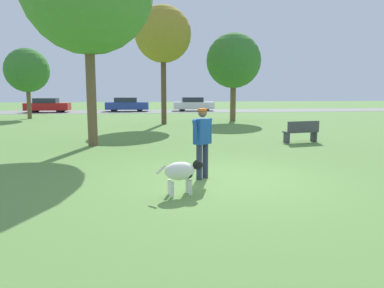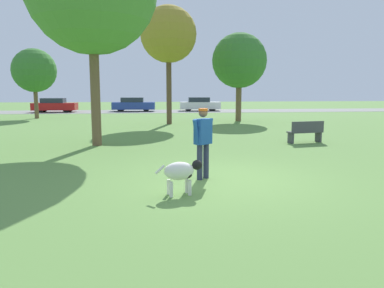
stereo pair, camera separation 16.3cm
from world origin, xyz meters
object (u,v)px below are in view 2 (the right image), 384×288
object	(u,v)px
tree_far_right	(239,61)
tree_mid_center	(169,35)
dog	(181,172)
frisbee	(182,174)
parked_car_blue	(134,105)
parked_car_white	(200,104)
park_bench	(306,131)
parked_car_red	(55,105)
person	(203,138)
tree_far_left	(34,71)

from	to	relation	value
tree_far_right	tree_mid_center	distance (m)	5.16
dog	frisbee	size ratio (longest dim) A/B	4.00
parked_car_blue	parked_car_white	size ratio (longest dim) A/B	1.03
frisbee	parked_car_blue	xyz separation A→B (m)	(-2.05, 28.18, 0.65)
dog	tree_far_right	distance (m)	18.40
parked_car_blue	park_bench	world-z (taller)	parked_car_blue
tree_far_right	parked_car_red	distance (m)	19.19
parked_car_red	dog	bearing A→B (deg)	-70.93
tree_far_right	tree_mid_center	size ratio (longest dim) A/B	0.83
tree_far_right	parked_car_red	bearing A→B (deg)	140.32
person	tree_far_right	bearing A→B (deg)	32.74
parked_car_red	parked_car_white	world-z (taller)	parked_car_white
person	park_bench	xyz separation A→B (m)	(4.85, 5.43, -0.50)
tree_far_right	tree_mid_center	xyz separation A→B (m)	(-4.69, -1.70, 1.32)
parked_car_white	park_bench	xyz separation A→B (m)	(0.81, -23.29, -0.21)
tree_far_right	tree_mid_center	world-z (taller)	tree_mid_center
person	parked_car_blue	distance (m)	28.77
person	parked_car_red	bearing A→B (deg)	68.62
tree_mid_center	tree_far_left	bearing A→B (deg)	148.07
park_bench	dog	bearing A→B (deg)	40.23
dog	frisbee	world-z (taller)	dog
tree_mid_center	parked_car_white	bearing A→B (deg)	74.80
dog	tree_far_right	world-z (taller)	tree_far_right
person	park_bench	distance (m)	7.29
parked_car_red	park_bench	distance (m)	26.93
parked_car_red	parked_car_white	size ratio (longest dim) A/B	0.98
dog	park_bench	size ratio (longest dim) A/B	0.65
dog	tree_mid_center	distance (m)	16.28
tree_mid_center	parked_car_blue	distance (m)	15.31
person	parked_car_white	world-z (taller)	person
frisbee	parked_car_red	world-z (taller)	parked_car_red
tree_mid_center	parked_car_blue	world-z (taller)	tree_mid_center
frisbee	tree_far_left	bearing A→B (deg)	114.05
frisbee	tree_mid_center	xyz separation A→B (m)	(0.54, 13.81, 5.23)
parked_car_white	park_bench	bearing A→B (deg)	-85.16
parked_car_red	tree_far_left	bearing A→B (deg)	-84.05
person	tree_far_left	xyz separation A→B (m)	(-9.16, 20.07, 2.48)
parked_car_white	person	bearing A→B (deg)	-95.15
tree_mid_center	park_bench	size ratio (longest dim) A/B	4.78
frisbee	parked_car_red	bearing A→B (deg)	108.68
person	frisbee	world-z (taller)	person
parked_car_red	parked_car_white	xyz separation A→B (m)	(13.78, 0.66, 0.01)
person	parked_car_white	size ratio (longest dim) A/B	0.40
tree_mid_center	tree_far_left	xyz separation A→B (m)	(-9.28, 5.78, -1.82)
parked_car_red	frisbee	bearing A→B (deg)	-69.56
person	parked_car_blue	bearing A→B (deg)	54.41
parked_car_red	person	bearing A→B (deg)	-69.08
tree_far_left	parked_car_blue	distance (m)	11.23
park_bench	tree_mid_center	bearing A→B (deg)	-72.39
parked_car_red	tree_far_right	bearing A→B (deg)	-37.92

